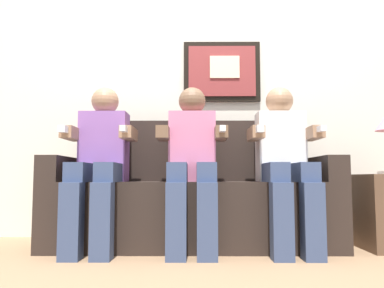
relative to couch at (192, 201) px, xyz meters
name	(u,v)px	position (x,y,z in m)	size (l,w,h in m)	color
ground_plane	(192,256)	(0.00, -0.33, -0.31)	(5.68, 5.68, 0.00)	#8C6B4C
back_wall_assembly	(193,79)	(0.01, 0.44, 0.99)	(4.37, 0.10, 2.60)	silver
couch	(192,201)	(0.00, 0.00, 0.00)	(1.97, 0.58, 0.90)	#2D231E
person_on_left	(100,158)	(-0.61, -0.17, 0.29)	(0.46, 0.56, 1.11)	#8C59A5
person_in_middle	(192,158)	(0.00, -0.17, 0.29)	(0.46, 0.56, 1.11)	pink
person_on_right	(285,158)	(0.61, -0.17, 0.29)	(0.46, 0.56, 1.11)	white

